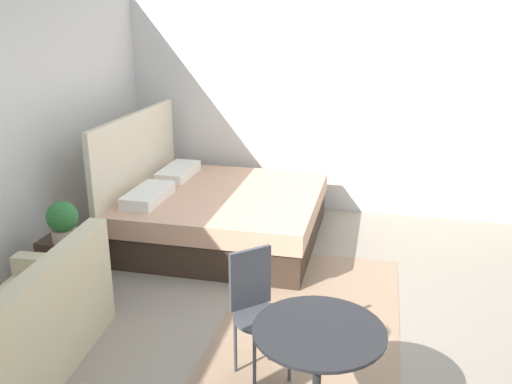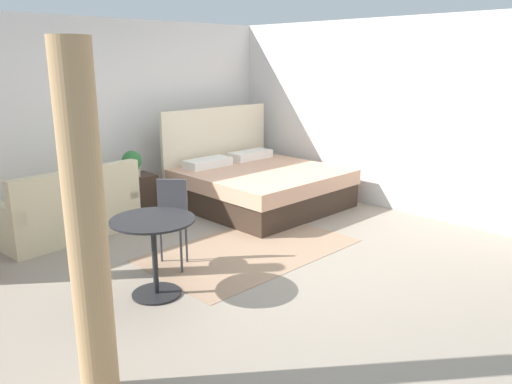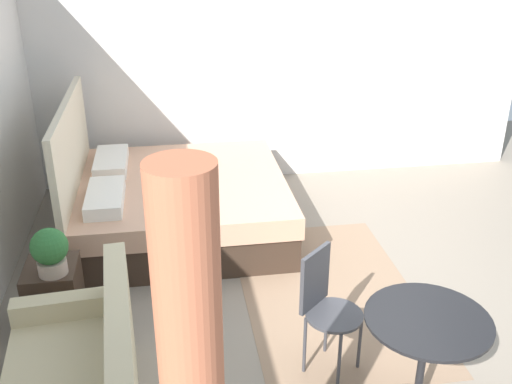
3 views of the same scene
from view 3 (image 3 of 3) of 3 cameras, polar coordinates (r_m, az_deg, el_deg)
The scene contains 8 objects.
ground_plane at distance 5.12m, azimuth 8.46°, elevation -9.70°, with size 8.30×8.78×0.02m, color gray.
wall_right at distance 6.97m, azimuth 2.78°, elevation 11.95°, with size 0.12×5.78×2.64m, color silver.
area_rug at distance 5.09m, azimuth 7.02°, elevation -9.61°, with size 2.32×1.42×0.01m, color #93755B.
bed at distance 5.93m, azimuth -7.86°, elevation -0.93°, with size 2.04×2.05×1.37m.
nightstand at distance 4.81m, azimuth -18.86°, elevation -9.49°, with size 0.43×0.38×0.53m.
potted_plant at distance 4.49m, azimuth -19.28°, elevation -5.36°, with size 0.27×0.27×0.36m.
balcony_table at distance 3.83m, azimuth 15.92°, elevation -14.24°, with size 0.75×0.75×0.73m.
cafe_chair_near_window at distance 4.05m, azimuth 6.63°, elevation -10.38°, with size 0.55×0.55×0.90m.
Camera 3 is at (-4.00, 1.38, 2.86)m, focal length 41.43 mm.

